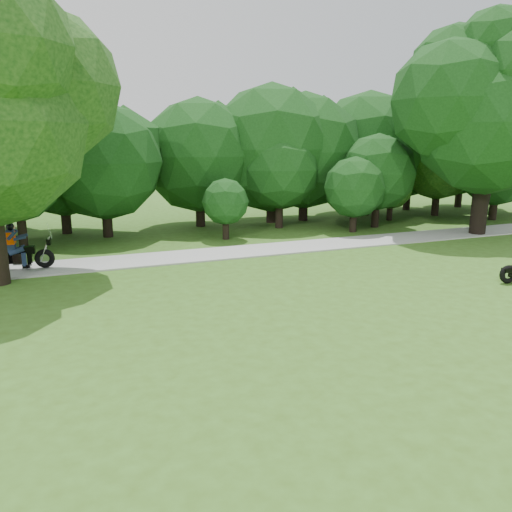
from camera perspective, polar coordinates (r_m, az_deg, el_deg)
ground at (r=14.55m, az=15.56°, el=-5.46°), size 100.00×100.00×0.00m
walkway at (r=21.21m, az=2.52°, el=0.86°), size 60.00×2.20×0.06m
tree_line at (r=27.34m, az=-1.71°, el=11.35°), size 39.48×11.97×7.85m
big_tree_east at (r=26.74m, az=24.50°, el=15.19°), size 9.07×6.89×10.46m
touring_motorcycle at (r=19.39m, az=-25.69°, el=0.35°), size 2.21×0.75×1.68m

